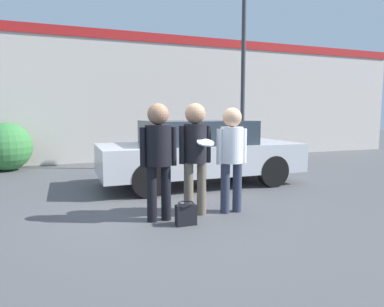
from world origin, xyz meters
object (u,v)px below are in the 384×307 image
person_right (232,150)px  handbag (186,214)px  person_left (159,150)px  parked_car_near (199,152)px  street_lamp (251,33)px  person_middle_with_frisbee (195,148)px  shrub (7,147)px

person_right → handbag: 1.31m
person_left → handbag: (0.31, -0.34, -0.91)m
parked_car_near → street_lamp: bearing=33.7°
person_right → handbag: size_ratio=5.02×
person_middle_with_frisbee → street_lamp: street_lamp is taller
person_left → parked_car_near: size_ratio=0.39×
handbag → person_middle_with_frisbee: bearing=53.7°
person_left → person_right: bearing=1.0°
handbag → person_left: bearing=132.0°
person_middle_with_frisbee → street_lamp: size_ratio=0.28×
parked_car_near → street_lamp: (2.12, 1.41, 3.11)m
parked_car_near → shrub: bearing=140.4°
person_right → shrub: bearing=124.4°
shrub → handbag: (3.16, -6.32, -0.52)m
person_left → person_middle_with_frisbee: 0.62m
shrub → handbag: size_ratio=4.04×
parked_car_near → person_middle_with_frisbee: bearing=-113.2°
shrub → handbag: shrub is taller
person_left → shrub: size_ratio=1.28×
person_left → street_lamp: street_lamp is taller
person_middle_with_frisbee → parked_car_near: (0.96, 2.24, -0.33)m
street_lamp → handbag: size_ratio=18.55×
person_right → parked_car_near: size_ratio=0.38×
person_middle_with_frisbee → person_right: size_ratio=1.04×
person_middle_with_frisbee → shrub: person_middle_with_frisbee is taller
shrub → parked_car_near: bearing=-39.6°
parked_car_near → shrub: (-4.43, 3.67, -0.06)m
street_lamp → person_right: bearing=-123.6°
person_middle_with_frisbee → handbag: person_middle_with_frisbee is taller
person_left → shrub: 6.64m
person_middle_with_frisbee → person_left: bearing=-173.4°
person_middle_with_frisbee → parked_car_near: bearing=66.8°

